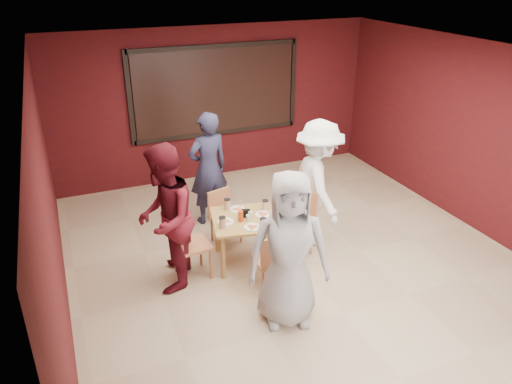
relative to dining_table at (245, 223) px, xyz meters
name	(u,v)px	position (x,y,z in m)	size (l,w,h in m)	color
floor	(299,265)	(0.66, -0.38, -0.60)	(7.00, 7.00, 0.00)	#C3AF87
window_blinds	(216,91)	(0.66, 3.07, 1.05)	(3.00, 0.02, 1.50)	black
dining_table	(245,223)	(0.00, 0.00, 0.00)	(1.02, 1.02, 0.83)	#B28F49
chair_front	(273,259)	(0.08, -0.76, -0.13)	(0.43, 0.43, 0.83)	#BF714A
chair_back	(223,213)	(-0.07, 0.68, -0.16)	(0.47, 0.47, 0.79)	#BF714A
chair_left	(186,242)	(-0.83, -0.05, -0.08)	(0.48, 0.48, 0.93)	#BF714A
chair_right	(298,218)	(0.79, -0.03, -0.06)	(0.57, 0.57, 0.96)	#BF714A
diner_front	(289,250)	(0.01, -1.31, 0.33)	(0.91, 0.59, 1.86)	#A2A2A2
diner_back	(208,169)	(-0.07, 1.34, 0.30)	(0.66, 0.43, 1.80)	#282A48
diner_left	(165,219)	(-1.08, -0.11, 0.35)	(0.92, 0.72, 1.90)	maroon
diner_right	(318,184)	(1.17, 0.12, 0.33)	(1.20, 0.69, 1.86)	white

